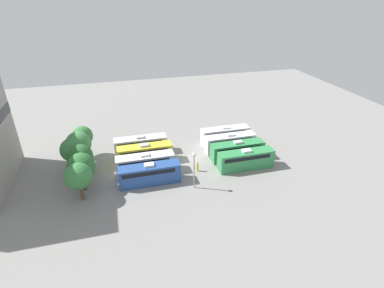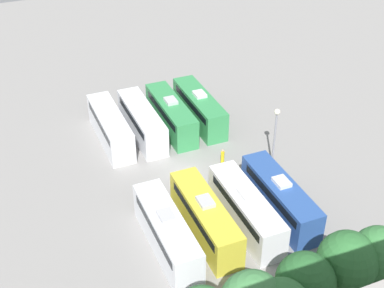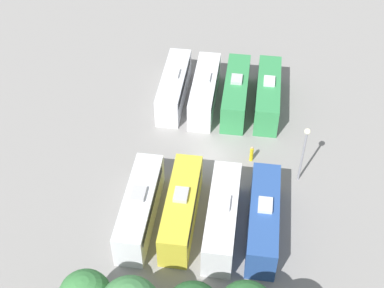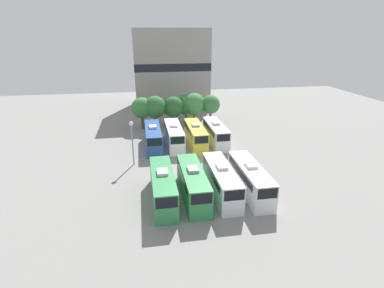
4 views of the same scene
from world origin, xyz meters
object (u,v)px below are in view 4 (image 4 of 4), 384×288
at_px(tree_4, 194,104).
at_px(tree_2, 173,107).
at_px(bus_0, 163,185).
at_px(tree_3, 186,105).
at_px(bus_2, 221,179).
at_px(bus_1, 193,182).
at_px(tree_0, 142,108).
at_px(bus_7, 216,132).
at_px(bus_3, 250,178).
at_px(worker_person, 167,162).
at_px(bus_6, 195,134).
at_px(tree_1, 155,107).
at_px(depot_building, 171,68).
at_px(tree_5, 211,105).
at_px(bus_5, 174,135).
at_px(bus_4, 153,136).
at_px(light_pole, 132,135).

bearing_deg(tree_4, tree_2, -173.20).
relative_size(bus_0, tree_3, 1.62).
distance_m(bus_2, tree_4, 28.71).
height_order(bus_1, tree_2, tree_2).
distance_m(tree_0, tree_4, 10.66).
bearing_deg(bus_7, tree_2, 120.37).
xyz_separation_m(bus_0, bus_1, (3.52, 0.15, 0.00)).
xyz_separation_m(bus_3, worker_person, (-9.27, 8.66, -1.00)).
bearing_deg(bus_7, bus_6, -173.60).
distance_m(bus_2, tree_3, 29.58).
xyz_separation_m(bus_6, tree_2, (-2.57, 10.99, 2.28)).
xyz_separation_m(bus_3, tree_1, (-9.76, 27.92, 2.48)).
distance_m(bus_6, tree_4, 11.94).
relative_size(tree_4, depot_building, 0.35).
bearing_deg(depot_building, bus_1, -92.89).
bearing_deg(tree_0, tree_1, -5.40).
bearing_deg(bus_6, tree_4, 81.13).
height_order(bus_0, tree_0, tree_0).
height_order(tree_4, depot_building, depot_building).
bearing_deg(bus_6, tree_0, 129.04).
bearing_deg(bus_7, tree_4, 99.39).
bearing_deg(tree_5, bus_5, -129.74).
height_order(bus_7, tree_2, tree_2).
height_order(bus_1, tree_3, tree_3).
bearing_deg(tree_4, bus_0, -106.89).
relative_size(bus_7, depot_building, 0.53).
bearing_deg(tree_4, tree_5, -8.54).
xyz_separation_m(bus_0, tree_0, (-1.89, 28.20, 2.35)).
relative_size(bus_3, worker_person, 5.53).
height_order(tree_4, tree_5, tree_4).
bearing_deg(tree_4, tree_1, -173.90).
distance_m(tree_0, tree_5, 13.98).
xyz_separation_m(bus_2, tree_5, (5.12, 28.04, 2.49)).
bearing_deg(bus_2, depot_building, 91.36).
distance_m(worker_person, tree_3, 22.14).
height_order(bus_0, bus_1, same).
distance_m(bus_0, bus_3, 10.47).
bearing_deg(bus_1, tree_0, 100.91).
xyz_separation_m(bus_2, tree_4, (1.78, 28.54, 2.59)).
bearing_deg(bus_1, tree_3, 83.00).
relative_size(bus_1, bus_5, 1.00).
xyz_separation_m(bus_4, depot_building, (6.14, 29.27, 7.84)).
bearing_deg(bus_3, light_pole, 142.70).
bearing_deg(tree_3, tree_0, -170.19).
xyz_separation_m(bus_0, tree_5, (12.09, 28.31, 2.49)).
bearing_deg(bus_2, tree_4, 86.44).
bearing_deg(tree_1, tree_5, 1.80).
height_order(bus_2, bus_4, same).
distance_m(bus_0, bus_1, 3.52).
bearing_deg(tree_0, worker_person, -80.99).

